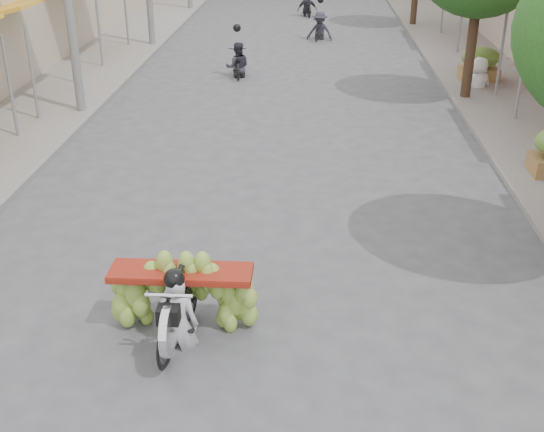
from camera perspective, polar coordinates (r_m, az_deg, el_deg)
The scene contains 7 objects.
sidewalk_left at distance 22.93m, azimuth -17.19°, elevation 10.56°, with size 4.00×60.00×0.12m, color gray.
sidewalk_right at distance 22.38m, azimuth 19.38°, elevation 9.91°, with size 4.00×60.00×0.12m, color gray.
produce_crate_far at distance 22.97m, azimuth 17.03°, elevation 12.29°, with size 1.20×0.88×1.16m.
banana_motorbike at distance 9.30m, azimuth -7.80°, elevation -6.56°, with size 2.20×1.90×1.95m.
pedestrian at distance 22.00m, azimuth 17.12°, elevation 12.58°, with size 1.02×0.79×1.82m.
bg_motorbike_a at distance 22.88m, azimuth -2.91°, elevation 13.43°, with size 0.84×1.56×1.95m.
bg_motorbike_b at distance 28.94m, azimuth 4.04°, elevation 16.18°, with size 1.16×1.63×1.95m.
Camera 1 is at (0.89, -5.81, 5.58)m, focal length 45.00 mm.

